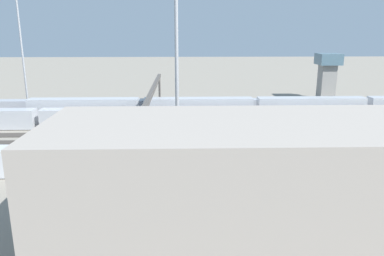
# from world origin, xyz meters

# --- Properties ---
(ground_plane) EXTENTS (400.00, 400.00, 0.00)m
(ground_plane) POSITION_xyz_m (0.00, 0.00, 0.00)
(ground_plane) COLOR gray
(track_bed_0) EXTENTS (140.00, 2.80, 0.12)m
(track_bed_0) POSITION_xyz_m (0.00, -20.00, 0.06)
(track_bed_0) COLOR #3D3833
(track_bed_0) RESTS_ON ground_plane
(track_bed_1) EXTENTS (140.00, 2.80, 0.12)m
(track_bed_1) POSITION_xyz_m (0.00, -15.00, 0.06)
(track_bed_1) COLOR #4C443D
(track_bed_1) RESTS_ON ground_plane
(track_bed_2) EXTENTS (140.00, 2.80, 0.12)m
(track_bed_2) POSITION_xyz_m (0.00, -10.00, 0.06)
(track_bed_2) COLOR #4C443D
(track_bed_2) RESTS_ON ground_plane
(track_bed_3) EXTENTS (140.00, 2.80, 0.12)m
(track_bed_3) POSITION_xyz_m (0.00, -5.00, 0.06)
(track_bed_3) COLOR #4C443D
(track_bed_3) RESTS_ON ground_plane
(track_bed_4) EXTENTS (140.00, 2.80, 0.12)m
(track_bed_4) POSITION_xyz_m (0.00, 0.00, 0.06)
(track_bed_4) COLOR #3D3833
(track_bed_4) RESTS_ON ground_plane
(track_bed_5) EXTENTS (140.00, 2.80, 0.12)m
(track_bed_5) POSITION_xyz_m (0.00, 5.00, 0.06)
(track_bed_5) COLOR #3D3833
(track_bed_5) RESTS_ON ground_plane
(track_bed_6) EXTENTS (140.00, 2.80, 0.12)m
(track_bed_6) POSITION_xyz_m (0.00, 10.00, 0.06)
(track_bed_6) COLOR #4C443D
(track_bed_6) RESTS_ON ground_plane
(track_bed_7) EXTENTS (140.00, 2.80, 0.12)m
(track_bed_7) POSITION_xyz_m (0.00, 15.00, 0.06)
(track_bed_7) COLOR #4C443D
(track_bed_7) RESTS_ON ground_plane
(track_bed_8) EXTENTS (140.00, 2.80, 0.12)m
(track_bed_8) POSITION_xyz_m (0.00, 20.00, 0.06)
(track_bed_8) COLOR #4C443D
(track_bed_8) RESTS_ON ground_plane
(train_on_track_2) EXTENTS (95.60, 3.00, 5.00)m
(train_on_track_2) POSITION_xyz_m (-9.23, -10.00, 2.62)
(train_on_track_2) COLOR #B7BABF
(train_on_track_2) RESTS_ON ground_plane
(train_on_track_7) EXTENTS (47.20, 3.06, 5.00)m
(train_on_track_7) POSITION_xyz_m (-2.47, 15.00, 2.63)
(train_on_track_7) COLOR #B7BABF
(train_on_track_7) RESTS_ON ground_plane
(train_on_track_8) EXTENTS (114.80, 3.00, 4.40)m
(train_on_track_8) POSITION_xyz_m (5.81, 20.00, 2.08)
(train_on_track_8) COLOR black
(train_on_track_8) RESTS_ON ground_plane
(train_on_track_1) EXTENTS (139.00, 3.06, 4.40)m
(train_on_track_1) POSITION_xyz_m (4.64, -15.00, 2.05)
(train_on_track_1) COLOR #285193
(train_on_track_1) RESTS_ON ground_plane
(train_on_track_3) EXTENTS (119.80, 3.00, 3.80)m
(train_on_track_3) POSITION_xyz_m (-1.35, -5.00, 2.02)
(train_on_track_3) COLOR #B7BABF
(train_on_track_3) RESTS_ON ground_plane
(light_mast_0) EXTENTS (2.80, 0.70, 28.28)m
(light_mast_0) POSITION_xyz_m (43.62, -22.03, 17.92)
(light_mast_0) COLOR #9EA0A5
(light_mast_0) RESTS_ON ground_plane
(light_mast_1) EXTENTS (2.80, 0.70, 30.09)m
(light_mast_1) POSITION_xyz_m (7.02, 22.62, 18.90)
(light_mast_1) COLOR #9EA0A5
(light_mast_1) RESTS_ON ground_plane
(signal_gantry) EXTENTS (0.70, 45.00, 8.80)m
(signal_gantry) POSITION_xyz_m (11.76, 0.00, 7.80)
(signal_gantry) COLOR #4C4742
(signal_gantry) RESTS_ON ground_plane
(maintenance_shed) EXTENTS (39.55, 14.14, 11.75)m
(maintenance_shed) POSITION_xyz_m (-1.57, 38.17, 5.88)
(maintenance_shed) COLOR #9E9389
(maintenance_shed) RESTS_ON ground_plane
(control_tower) EXTENTS (6.00, 6.00, 12.75)m
(control_tower) POSITION_xyz_m (-33.87, -34.72, 7.48)
(control_tower) COLOR gray
(control_tower) RESTS_ON ground_plane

